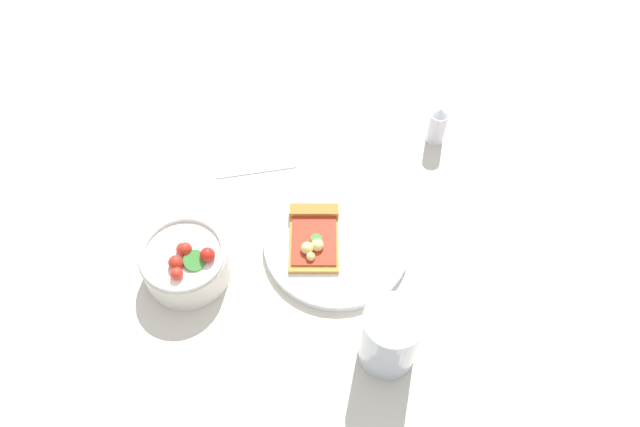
{
  "coord_description": "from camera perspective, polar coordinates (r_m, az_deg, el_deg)",
  "views": [
    {
      "loc": [
        -0.01,
        -0.5,
        0.83
      ],
      "look_at": [
        -0.01,
        0.02,
        0.03
      ],
      "focal_mm": 35.1,
      "sensor_mm": 36.0,
      "label": 1
    }
  ],
  "objects": [
    {
      "name": "salad_bowl",
      "position": [
        0.93,
        -12.15,
        -4.36
      ],
      "size": [
        0.13,
        0.13,
        0.07
      ],
      "color": "white",
      "rests_on": "ground_plane"
    },
    {
      "name": "ground_plane",
      "position": [
        0.97,
        0.49,
        -2.07
      ],
      "size": [
        2.4,
        2.4,
        0.0
      ],
      "primitive_type": "plane",
      "color": "beige",
      "rests_on": "ground"
    },
    {
      "name": "paper_napkin",
      "position": [
        1.09,
        -6.28,
        6.51
      ],
      "size": [
        0.16,
        0.16,
        0.0
      ],
      "primitive_type": "cube",
      "rotation": [
        0.0,
        0.0,
        0.17
      ],
      "color": "white",
      "rests_on": "ground_plane"
    },
    {
      "name": "pizza_slice_main",
      "position": [
        0.95,
        -0.56,
        -1.9
      ],
      "size": [
        0.08,
        0.12,
        0.03
      ],
      "color": "gold",
      "rests_on": "plate"
    },
    {
      "name": "pepper_shaker",
      "position": [
        1.08,
        10.67,
        7.93
      ],
      "size": [
        0.03,
        0.03,
        0.08
      ],
      "color": "silver",
      "rests_on": "ground_plane"
    },
    {
      "name": "soda_glass",
      "position": [
        0.85,
        6.34,
        -11.31
      ],
      "size": [
        0.08,
        0.08,
        0.12
      ],
      "color": "silver",
      "rests_on": "ground_plane"
    },
    {
      "name": "plate",
      "position": [
        0.96,
        1.53,
        -2.7
      ],
      "size": [
        0.22,
        0.22,
        0.01
      ],
      "primitive_type": "cylinder",
      "color": "white",
      "rests_on": "ground_plane"
    }
  ]
}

